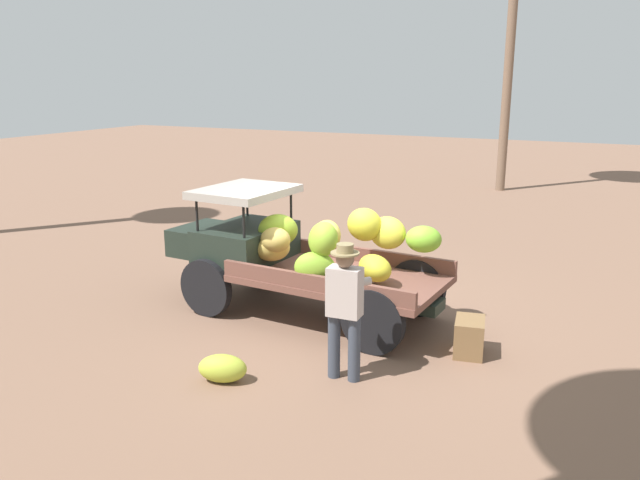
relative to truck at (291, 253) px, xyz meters
The scene contains 5 objects.
ground_plane 1.26m from the truck, 163.26° to the right, with size 60.00×60.00×0.00m, color brown.
truck is the anchor object (origin of this frame).
farmer 2.39m from the truck, 133.53° to the left, with size 0.53×0.47×1.70m.
wooden_crate 2.97m from the truck, behind, with size 0.54×0.38×0.48m, color brown.
loose_banana_bunch 2.60m from the truck, 98.52° to the left, with size 0.59×0.33×0.34m, color #B0C13B.
Camera 1 is at (-3.64, 8.46, 3.56)m, focal length 35.50 mm.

